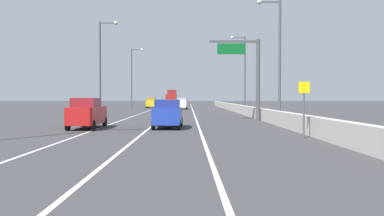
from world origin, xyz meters
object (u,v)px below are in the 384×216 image
at_px(overhead_sign_gantry, 250,69).
at_px(car_red_1, 87,113).
at_px(car_blue_0, 168,114).
at_px(lamp_post_left_far, 133,75).
at_px(lamp_post_left_mid, 102,62).
at_px(speed_advisory_sign, 304,105).
at_px(lamp_post_right_second, 277,52).
at_px(car_yellow_2, 151,103).
at_px(lamp_post_right_third, 243,69).
at_px(box_truck, 172,99).
at_px(car_white_3, 182,103).

distance_m(overhead_sign_gantry, car_red_1, 16.15).
height_order(car_blue_0, car_red_1, car_red_1).
bearing_deg(car_blue_0, lamp_post_left_far, 100.78).
bearing_deg(lamp_post_left_mid, speed_advisory_sign, -57.17).
xyz_separation_m(lamp_post_right_second, car_blue_0, (-9.20, -7.19, -5.10)).
xyz_separation_m(lamp_post_right_second, car_red_1, (-14.79, -7.44, -5.05)).
bearing_deg(lamp_post_left_mid, lamp_post_left_far, 90.02).
distance_m(overhead_sign_gantry, car_yellow_2, 45.90).
bearing_deg(overhead_sign_gantry, lamp_post_left_mid, 151.12).
relative_size(lamp_post_left_far, car_blue_0, 2.39).
xyz_separation_m(lamp_post_right_third, lamp_post_left_mid, (-17.37, -11.20, 0.00)).
relative_size(speed_advisory_sign, car_red_1, 0.63).
bearing_deg(speed_advisory_sign, box_truck, 97.47).
distance_m(speed_advisory_sign, box_truck, 77.78).
distance_m(car_yellow_2, car_white_3, 10.52).
bearing_deg(car_white_3, box_truck, 96.31).
distance_m(lamp_post_left_mid, lamp_post_left_far, 25.79).
bearing_deg(lamp_post_left_mid, lamp_post_right_second, -30.58).
xyz_separation_m(car_yellow_2, car_white_3, (6.19, -8.50, 0.00)).
xyz_separation_m(speed_advisory_sign, lamp_post_right_third, (1.57, 35.69, 4.34)).
bearing_deg(car_blue_0, lamp_post_right_third, 72.33).
bearing_deg(lamp_post_left_mid, box_truck, 83.82).
distance_m(lamp_post_left_mid, box_truck, 53.11).
distance_m(car_blue_0, car_yellow_2, 53.20).
xyz_separation_m(lamp_post_left_mid, box_truck, (5.70, 52.63, -4.31)).
bearing_deg(car_red_1, lamp_post_left_mid, 98.48).
xyz_separation_m(lamp_post_right_second, lamp_post_left_far, (-17.44, 36.09, 0.00)).
distance_m(lamp_post_left_far, car_white_3, 10.01).
relative_size(lamp_post_left_far, car_yellow_2, 2.39).
bearing_deg(car_red_1, car_yellow_2, 90.31).
height_order(lamp_post_left_far, box_truck, lamp_post_left_far).
bearing_deg(lamp_post_right_third, lamp_post_right_second, -89.83).
height_order(speed_advisory_sign, lamp_post_right_third, lamp_post_right_third).
bearing_deg(car_red_1, lamp_post_right_second, 26.69).
height_order(lamp_post_right_third, car_blue_0, lamp_post_right_third).
bearing_deg(speed_advisory_sign, overhead_sign_gantry, 91.58).
bearing_deg(lamp_post_left_mid, lamp_post_right_third, 32.80).
distance_m(speed_advisory_sign, lamp_post_left_far, 52.89).
relative_size(overhead_sign_gantry, lamp_post_right_third, 0.70).
bearing_deg(car_yellow_2, lamp_post_right_second, -71.74).
distance_m(lamp_post_right_second, lamp_post_left_far, 40.09).
relative_size(speed_advisory_sign, lamp_post_right_second, 0.28).
distance_m(lamp_post_right_second, car_red_1, 17.30).
bearing_deg(overhead_sign_gantry, box_truck, 98.99).
height_order(lamp_post_left_far, car_white_3, lamp_post_left_far).
relative_size(lamp_post_right_third, car_white_3, 2.34).
relative_size(overhead_sign_gantry, car_red_1, 1.57).
distance_m(overhead_sign_gantry, lamp_post_right_third, 19.82).
xyz_separation_m(car_blue_0, car_white_3, (0.31, 44.37, 0.03)).
bearing_deg(lamp_post_left_far, speed_advisory_sign, -72.54).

